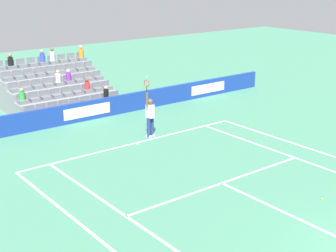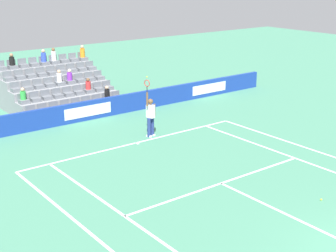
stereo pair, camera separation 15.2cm
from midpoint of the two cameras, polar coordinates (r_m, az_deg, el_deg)
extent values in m
cube|color=white|center=(22.13, -3.90, -1.94)|extent=(10.97, 0.10, 0.01)
cube|color=white|center=(18.15, 5.94, -6.51)|extent=(8.23, 0.10, 0.01)
cube|color=white|center=(16.24, 13.85, -10.01)|extent=(0.10, 6.40, 0.01)
cube|color=white|center=(15.50, -4.16, -10.89)|extent=(0.10, 11.89, 0.01)
cube|color=white|center=(20.76, 15.09, -3.88)|extent=(0.10, 11.89, 0.01)
cube|color=white|center=(14.89, -8.65, -12.34)|extent=(0.10, 11.89, 0.01)
cube|color=white|center=(21.82, 17.29, -3.03)|extent=(0.10, 11.89, 0.01)
cube|color=white|center=(22.05, -3.75, -2.01)|extent=(0.10, 0.20, 0.01)
cube|color=#193899|center=(25.61, -9.49, 1.74)|extent=(24.72, 0.20, 1.00)
cube|color=white|center=(30.17, 4.48, 4.33)|extent=(2.64, 0.01, 0.56)
cube|color=white|center=(25.52, -9.37, 1.68)|extent=(2.64, 0.01, 0.56)
cylinder|color=navy|center=(22.92, -2.03, -0.04)|extent=(0.16, 0.16, 0.90)
cylinder|color=navy|center=(22.75, -2.42, -0.19)|extent=(0.16, 0.16, 0.90)
cube|color=white|center=(23.05, -2.02, -1.01)|extent=(0.18, 0.28, 0.08)
cube|color=white|center=(22.88, -2.40, -1.16)|extent=(0.18, 0.28, 0.08)
cube|color=white|center=(22.62, -2.25, 1.70)|extent=(0.30, 0.40, 0.60)
sphere|color=brown|center=(22.50, -2.26, 2.82)|extent=(0.24, 0.24, 0.24)
cylinder|color=brown|center=(22.30, -2.63, 3.08)|extent=(0.09, 0.09, 0.62)
cylinder|color=brown|center=(22.74, -1.79, 1.84)|extent=(0.09, 0.09, 0.56)
cylinder|color=black|center=(22.19, -2.64, 4.21)|extent=(0.04, 0.04, 0.28)
torus|color=red|center=(22.13, -2.65, 4.91)|extent=(0.11, 0.31, 0.31)
sphere|color=#D1E533|center=(22.07, -2.66, 5.62)|extent=(0.07, 0.07, 0.07)
cube|color=gray|center=(26.61, -10.57, 1.63)|extent=(5.58, 0.95, 0.42)
cube|color=slate|center=(27.70, -6.07, 3.13)|extent=(0.48, 0.44, 0.20)
cube|color=slate|center=(27.81, -6.30, 3.71)|extent=(0.48, 0.04, 0.30)
cube|color=slate|center=(27.39, -7.17, 2.92)|extent=(0.48, 0.44, 0.20)
cube|color=slate|center=(27.50, -7.40, 3.51)|extent=(0.48, 0.04, 0.30)
cube|color=slate|center=(27.09, -8.29, 2.71)|extent=(0.48, 0.44, 0.20)
cube|color=slate|center=(27.20, -8.52, 3.31)|extent=(0.48, 0.04, 0.30)
cube|color=slate|center=(26.81, -9.44, 2.50)|extent=(0.48, 0.44, 0.20)
cube|color=slate|center=(26.91, -9.67, 3.10)|extent=(0.48, 0.04, 0.30)
cube|color=slate|center=(26.53, -10.61, 2.28)|extent=(0.48, 0.44, 0.20)
cube|color=slate|center=(26.64, -10.84, 2.88)|extent=(0.48, 0.04, 0.30)
cube|color=slate|center=(26.26, -11.81, 2.05)|extent=(0.48, 0.44, 0.20)
cube|color=slate|center=(26.38, -12.04, 2.66)|extent=(0.48, 0.04, 0.30)
cube|color=slate|center=(26.01, -13.03, 1.81)|extent=(0.48, 0.44, 0.20)
cube|color=slate|center=(26.12, -13.25, 2.43)|extent=(0.48, 0.04, 0.30)
cube|color=slate|center=(25.77, -14.27, 1.58)|extent=(0.48, 0.44, 0.20)
cube|color=slate|center=(25.88, -14.49, 2.20)|extent=(0.48, 0.04, 0.30)
cube|color=slate|center=(25.54, -15.54, 1.33)|extent=(0.48, 0.44, 0.20)
cube|color=slate|center=(25.66, -15.75, 1.97)|extent=(0.48, 0.04, 0.30)
cube|color=gray|center=(27.38, -11.52, 2.48)|extent=(5.58, 0.95, 0.84)
cube|color=slate|center=(28.39, -7.11, 4.32)|extent=(0.48, 0.44, 0.20)
cube|color=slate|center=(28.51, -7.34, 4.88)|extent=(0.48, 0.04, 0.30)
cube|color=slate|center=(28.09, -8.20, 4.13)|extent=(0.48, 0.44, 0.20)
cube|color=slate|center=(28.20, -8.42, 4.70)|extent=(0.48, 0.04, 0.30)
cube|color=slate|center=(27.80, -9.31, 3.94)|extent=(0.48, 0.44, 0.20)
cube|color=slate|center=(27.91, -9.53, 4.51)|extent=(0.48, 0.04, 0.30)
cube|color=slate|center=(27.52, -10.44, 3.74)|extent=(0.48, 0.44, 0.20)
cube|color=slate|center=(27.64, -10.66, 4.32)|extent=(0.48, 0.04, 0.30)
cube|color=slate|center=(27.25, -11.59, 3.53)|extent=(0.48, 0.44, 0.20)
cube|color=slate|center=(27.37, -11.81, 4.12)|extent=(0.48, 0.04, 0.30)
cube|color=slate|center=(26.99, -12.76, 3.32)|extent=(0.48, 0.44, 0.20)
cube|color=slate|center=(27.11, -12.98, 3.92)|extent=(0.48, 0.04, 0.30)
cube|color=slate|center=(26.75, -13.96, 3.11)|extent=(0.48, 0.44, 0.20)
cube|color=slate|center=(26.87, -14.18, 3.71)|extent=(0.48, 0.04, 0.30)
cube|color=slate|center=(26.51, -15.18, 2.89)|extent=(0.48, 0.44, 0.20)
cube|color=slate|center=(26.63, -15.39, 3.49)|extent=(0.48, 0.04, 0.30)
cube|color=slate|center=(26.29, -16.42, 2.66)|extent=(0.48, 0.44, 0.20)
cube|color=slate|center=(26.41, -16.63, 3.27)|extent=(0.48, 0.04, 0.30)
cube|color=gray|center=(28.16, -12.42, 3.28)|extent=(5.58, 0.95, 1.26)
cube|color=slate|center=(29.10, -8.11, 5.45)|extent=(0.48, 0.44, 0.20)
cube|color=slate|center=(29.22, -8.33, 5.99)|extent=(0.48, 0.04, 0.30)
cube|color=slate|center=(28.81, -9.18, 5.28)|extent=(0.48, 0.44, 0.20)
cube|color=slate|center=(28.93, -9.40, 5.83)|extent=(0.48, 0.04, 0.30)
cube|color=slate|center=(28.53, -10.28, 5.10)|extent=(0.48, 0.44, 0.20)
cube|color=slate|center=(28.65, -10.49, 5.65)|extent=(0.48, 0.04, 0.30)
cube|color=slate|center=(28.25, -11.39, 4.92)|extent=(0.48, 0.44, 0.20)
cube|color=slate|center=(28.38, -11.60, 5.48)|extent=(0.48, 0.04, 0.30)
cube|color=slate|center=(27.99, -12.52, 4.73)|extent=(0.48, 0.44, 0.20)
cube|color=slate|center=(28.12, -12.73, 5.29)|extent=(0.48, 0.04, 0.30)
cube|color=slate|center=(27.74, -13.67, 4.53)|extent=(0.48, 0.44, 0.20)
cube|color=slate|center=(27.87, -13.88, 5.10)|extent=(0.48, 0.04, 0.30)
cube|color=slate|center=(27.50, -14.85, 4.33)|extent=(0.48, 0.44, 0.20)
cube|color=slate|center=(27.63, -15.05, 4.91)|extent=(0.48, 0.04, 0.30)
cube|color=slate|center=(27.27, -16.04, 4.13)|extent=(0.48, 0.44, 0.20)
cube|color=slate|center=(27.40, -16.24, 4.71)|extent=(0.48, 0.04, 0.30)
cube|color=slate|center=(27.06, -17.25, 3.92)|extent=(0.48, 0.44, 0.20)
cube|color=slate|center=(27.19, -17.45, 4.50)|extent=(0.48, 0.04, 0.30)
cube|color=gray|center=(28.95, -13.27, 4.04)|extent=(5.58, 0.95, 1.68)
cube|color=slate|center=(29.84, -9.07, 6.53)|extent=(0.48, 0.44, 0.20)
cube|color=slate|center=(29.96, -9.28, 7.05)|extent=(0.48, 0.04, 0.30)
cube|color=slate|center=(29.55, -10.12, 6.37)|extent=(0.48, 0.44, 0.20)
cube|color=slate|center=(29.68, -10.33, 6.90)|extent=(0.48, 0.04, 0.30)
cube|color=slate|center=(29.27, -11.20, 6.20)|extent=(0.48, 0.44, 0.20)
cube|color=slate|center=(29.40, -11.41, 6.74)|extent=(0.48, 0.04, 0.30)
cube|color=slate|center=(29.00, -12.29, 6.03)|extent=(0.48, 0.44, 0.20)
cube|color=slate|center=(29.14, -12.50, 6.57)|extent=(0.48, 0.04, 0.30)
cube|color=slate|center=(28.75, -13.40, 5.86)|extent=(0.48, 0.44, 0.20)
cube|color=slate|center=(28.88, -13.61, 6.40)|extent=(0.48, 0.04, 0.30)
cube|color=slate|center=(28.51, -14.54, 5.68)|extent=(0.48, 0.44, 0.20)
cube|color=slate|center=(28.64, -14.74, 6.22)|extent=(0.48, 0.04, 0.30)
cube|color=slate|center=(28.27, -15.69, 5.49)|extent=(0.48, 0.44, 0.20)
cube|color=slate|center=(28.41, -15.89, 6.04)|extent=(0.48, 0.04, 0.30)
cube|color=slate|center=(28.05, -16.85, 5.30)|extent=(0.48, 0.44, 0.20)
cube|color=slate|center=(28.19, -17.05, 5.85)|extent=(0.48, 0.04, 0.30)
cube|color=slate|center=(27.84, -18.04, 5.10)|extent=(0.48, 0.44, 0.20)
cube|color=slate|center=(27.98, -18.23, 5.66)|extent=(0.48, 0.04, 0.30)
cube|color=gray|center=(29.75, -14.08, 4.75)|extent=(5.58, 0.95, 2.10)
cube|color=slate|center=(30.58, -9.98, 7.55)|extent=(0.48, 0.44, 0.20)
cube|color=slate|center=(30.72, -10.18, 8.06)|extent=(0.48, 0.04, 0.30)
cube|color=slate|center=(30.30, -11.02, 7.40)|extent=(0.48, 0.44, 0.20)
cube|color=slate|center=(30.44, -11.22, 7.91)|extent=(0.48, 0.04, 0.30)
cube|color=slate|center=(30.03, -12.08, 7.25)|extent=(0.48, 0.44, 0.20)
cube|color=slate|center=(30.17, -12.28, 7.76)|extent=(0.48, 0.04, 0.30)
cube|color=slate|center=(29.77, -13.15, 7.09)|extent=(0.48, 0.44, 0.20)
cube|color=slate|center=(29.91, -13.35, 7.61)|extent=(0.48, 0.04, 0.30)
cube|color=slate|center=(29.53, -14.25, 6.93)|extent=(0.48, 0.44, 0.20)
cube|color=slate|center=(29.66, -14.44, 7.45)|extent=(0.48, 0.04, 0.30)
cube|color=slate|center=(29.29, -15.36, 6.76)|extent=(0.48, 0.44, 0.20)
cube|color=slate|center=(29.43, -15.55, 7.29)|extent=(0.48, 0.04, 0.30)
cube|color=slate|center=(29.06, -16.48, 6.58)|extent=(0.48, 0.44, 0.20)
cube|color=slate|center=(29.20, -16.68, 7.11)|extent=(0.48, 0.04, 0.30)
cube|color=slate|center=(28.85, -17.63, 6.40)|extent=(0.48, 0.44, 0.20)
cube|color=slate|center=(28.99, -17.82, 6.94)|extent=(0.48, 0.04, 0.30)
cube|color=slate|center=(28.64, -18.79, 6.22)|extent=(0.48, 0.44, 0.20)
cylinder|color=blue|center=(29.51, -14.34, 7.61)|extent=(0.28, 0.28, 0.51)
sphere|color=#D3A884|center=(29.46, -14.39, 8.29)|extent=(0.20, 0.20, 0.20)
cylinder|color=black|center=(27.35, -7.25, 3.66)|extent=(0.28, 0.28, 0.50)
sphere|color=#D3A884|center=(27.27, -7.28, 4.37)|extent=(0.20, 0.20, 0.20)
cylinder|color=orange|center=(30.57, -10.06, 8.23)|extent=(0.28, 0.28, 0.52)
sphere|color=#D3A884|center=(30.51, -10.10, 8.90)|extent=(0.20, 0.20, 0.20)
cylinder|color=purple|center=(28.23, -11.47, 5.56)|extent=(0.28, 0.28, 0.44)
sphere|color=beige|center=(28.17, -11.51, 6.20)|extent=(0.20, 0.20, 0.20)
cylinder|color=white|center=(27.96, -12.61, 5.41)|extent=(0.28, 0.28, 0.47)
sphere|color=#D3A884|center=(27.90, -12.66, 6.08)|extent=(0.20, 0.20, 0.20)
cylinder|color=black|center=(28.84, -17.73, 7.06)|extent=(0.28, 0.28, 0.46)
sphere|color=#9E7251|center=(28.78, -17.79, 7.71)|extent=(0.20, 0.20, 0.20)
cylinder|color=red|center=(27.77, -9.39, 4.59)|extent=(0.28, 0.28, 0.43)
sphere|color=brown|center=(27.70, -9.42, 5.23)|extent=(0.20, 0.20, 0.20)
cylinder|color=green|center=(26.26, -16.52, 3.34)|extent=(0.28, 0.28, 0.42)
sphere|color=#D3A884|center=(26.19, -16.57, 4.00)|extent=(0.20, 0.20, 0.20)
cylinder|color=white|center=(29.76, -13.24, 7.80)|extent=(0.28, 0.28, 0.54)
sphere|color=brown|center=(29.70, -13.29, 8.50)|extent=(0.20, 0.20, 0.20)
sphere|color=#D1E533|center=(17.55, 16.96, -8.00)|extent=(0.07, 0.07, 0.07)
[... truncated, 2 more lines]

